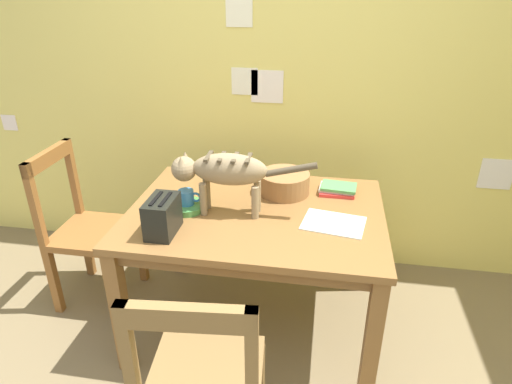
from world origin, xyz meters
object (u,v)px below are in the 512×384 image
Objects in this scene: dining_table at (256,225)px; wooden_chair_near at (87,229)px; book_stack at (338,189)px; toaster at (162,216)px; wicker_basket at (284,183)px; magazine at (334,223)px; wooden_chair_far at (203,384)px; saucer_bowl at (187,207)px; coffee_mug at (187,197)px; cat at (222,171)px.

wooden_chair_near is at bearing 175.00° from dining_table.
book_stack is 1.03× the size of toaster.
wicker_basket is 0.29× the size of wooden_chair_near.
wooden_chair_far reaches higher than magazine.
saucer_bowl is 0.68× the size of wicker_basket.
coffee_mug is 0.92m from wooden_chair_far.
cat is at bearing -173.22° from magazine.
dining_table is 0.41m from magazine.
wicker_basket is at bearing 96.58° from wooden_chair_near.
toaster is (-0.50, -0.51, 0.03)m from wicker_basket.
coffee_mug reaches higher than dining_table.
wooden_chair_far is at bearing -109.64° from magazine.
toaster reaches higher than book_stack.
magazine is (0.73, -0.02, -0.07)m from coffee_mug.
cat reaches higher than dining_table.
cat is 2.60× the size of wicker_basket.
magazine is 0.41m from wicker_basket.
saucer_bowl is at bearing -171.17° from dining_table.
wooden_chair_near reaches higher than magazine.
wooden_chair_far is (0.33, -0.57, -0.35)m from toaster.
toaster reaches higher than wicker_basket.
wooden_chair_far is at bearing 45.77° from wooden_chair_near.
saucer_bowl is at bearing -149.32° from wicker_basket.
toaster is at bearing -99.57° from coffee_mug.
toaster is at bearing -134.45° from wicker_basket.
wooden_chair_near is (-0.64, 0.38, -0.35)m from toaster.
wicker_basket is at bearing 30.68° from saucer_bowl.
wooden_chair_near and wooden_chair_far have the same top height.
saucer_bowl is 0.25m from toaster.
wooden_chair_far reaches higher than toaster.
wicker_basket is (0.46, 0.27, 0.04)m from saucer_bowl.
book_stack is at bearing -61.97° from cat.
magazine is 1.39× the size of book_stack.
magazine is at bearing -94.43° from cat.
wooden_chair_near reaches higher than wicker_basket.
toaster reaches higher than magazine.
wicker_basket is at bearing 141.94° from magazine.
dining_table is 1.81× the size of cat.
wicker_basket is (0.27, 0.27, -0.16)m from cat.
dining_table is 1.35× the size of wooden_chair_far.
book_stack is 1.24m from wooden_chair_far.
magazine is 0.30× the size of wooden_chair_far.
wooden_chair_far is at bearing -93.32° from dining_table.
toaster is at bearing 135.11° from cat.
book_stack is at bearing 97.08° from magazine.
wooden_chair_far is (0.97, -0.94, 0.00)m from wooden_chair_near.
wooden_chair_far is (0.11, -0.80, -0.49)m from cat.
toaster is (-0.79, -0.55, 0.06)m from book_stack.
toaster is (-0.23, -0.24, -0.14)m from cat.
coffee_mug reaches higher than magazine.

